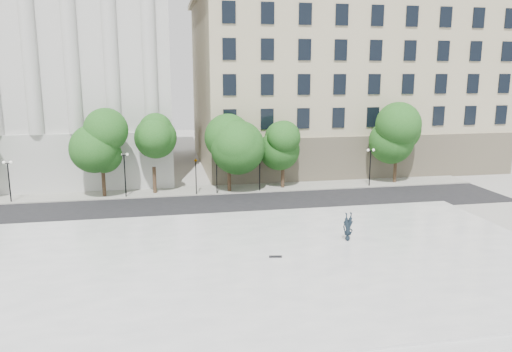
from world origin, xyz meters
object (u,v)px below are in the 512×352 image
Objects in this scene: traffic_light_west at (196,159)px; skateboard at (275,257)px; traffic_light_east at (216,158)px; person_lying at (348,237)px.

skateboard is at bearing -79.36° from traffic_light_west.
traffic_light_east is 18.68m from person_lying.
skateboard is (-5.70, -2.20, -0.23)m from person_lying.
traffic_light_west is 2.06m from traffic_light_east.
traffic_light_east reaches higher than person_lying.
skateboard is at bearing -161.79° from person_lying.
traffic_light_west reaches higher than skateboard.
person_lying is at bearing -61.27° from traffic_light_west.
traffic_light_west is 5.10× the size of skateboard.
skateboard is at bearing -85.39° from traffic_light_east.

